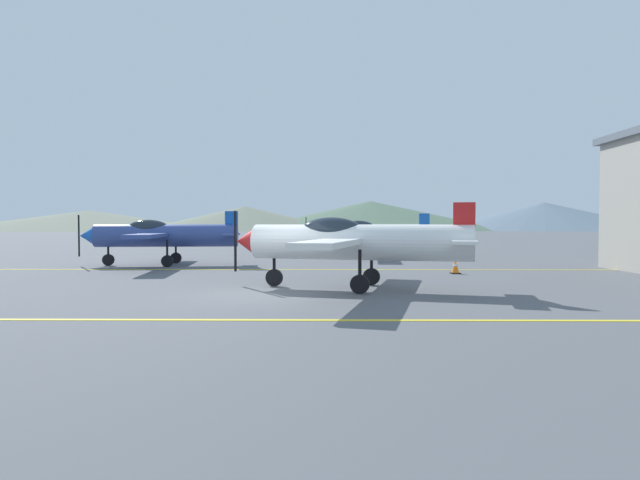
{
  "coord_description": "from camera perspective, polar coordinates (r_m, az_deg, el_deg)",
  "views": [
    {
      "loc": [
        1.72,
        -14.06,
        1.96
      ],
      "look_at": [
        1.48,
        10.0,
        1.2
      ],
      "focal_mm": 28.52,
      "sensor_mm": 36.0,
      "label": 1
    }
  ],
  "objects": [
    {
      "name": "apron_line_near",
      "position": [
        10.58,
        -8.91,
        -8.87
      ],
      "size": [
        80.0,
        0.16,
        0.01
      ],
      "primitive_type": "cube",
      "color": "yellow",
      "rests_on": "ground_plane"
    },
    {
      "name": "airplane_mid",
      "position": [
        25.24,
        -17.39,
        0.57
      ],
      "size": [
        7.51,
        8.63,
        2.58
      ],
      "color": "#33478C",
      "rests_on": "ground_plane"
    },
    {
      "name": "apron_line_far",
      "position": [
        21.82,
        -3.96,
        -3.34
      ],
      "size": [
        80.0,
        0.16,
        0.01
      ],
      "primitive_type": "cube",
      "color": "yellow",
      "rests_on": "ground_plane"
    },
    {
      "name": "hill_centerright",
      "position": [
        171.25,
        5.67,
        2.76
      ],
      "size": [
        87.61,
        87.61,
        9.62
      ],
      "primitive_type": "cone",
      "color": "#4C6651",
      "rests_on": "ground_plane"
    },
    {
      "name": "hill_right",
      "position": [
        180.59,
        23.8,
        2.46
      ],
      "size": [
        72.33,
        72.33,
        8.98
      ],
      "primitive_type": "cone",
      "color": "slate",
      "rests_on": "ground_plane"
    },
    {
      "name": "airplane_far",
      "position": [
        30.5,
        5.42,
        0.85
      ],
      "size": [
        7.51,
        8.62,
        2.58
      ],
      "color": "silver",
      "rests_on": "ground_plane"
    },
    {
      "name": "traffic_cone_front",
      "position": [
        20.72,
        14.95,
        -2.88
      ],
      "size": [
        0.36,
        0.36,
        0.59
      ],
      "color": "black",
      "rests_on": "ground_plane"
    },
    {
      "name": "hill_centerleft",
      "position": [
        161.27,
        -8.42,
        2.43
      ],
      "size": [
        65.16,
        65.16,
        7.51
      ],
      "primitive_type": "cone",
      "color": "slate",
      "rests_on": "ground_plane"
    },
    {
      "name": "airplane_near",
      "position": [
        15.34,
        3.42,
        -0.1
      ],
      "size": [
        7.54,
        8.57,
        2.58
      ],
      "color": "white",
      "rests_on": "ground_plane"
    },
    {
      "name": "hill_left",
      "position": [
        183.9,
        -24.47,
        2.04
      ],
      "size": [
        86.02,
        86.02,
        6.44
      ],
      "primitive_type": "cone",
      "color": "slate",
      "rests_on": "ground_plane"
    },
    {
      "name": "ground_plane",
      "position": [
        14.3,
        -6.38,
        -6.08
      ],
      "size": [
        400.0,
        400.0,
        0.0
      ],
      "primitive_type": "plane",
      "color": "#54565B"
    }
  ]
}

